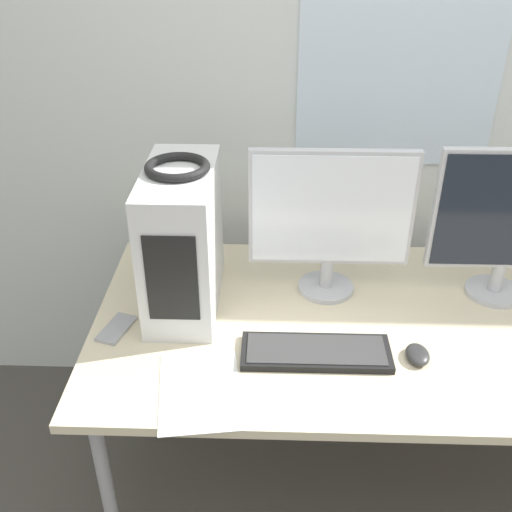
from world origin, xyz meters
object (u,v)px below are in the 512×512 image
at_px(monitor_right_near, 512,219).
at_px(keyboard, 316,352).
at_px(headphones, 177,167).
at_px(cell_phone, 117,329).
at_px(pc_tower, 183,240).
at_px(mouse, 417,354).
at_px(monitor_main, 331,217).

xyz_separation_m(monitor_right_near, keyboard, (-0.59, -0.32, -0.26)).
xyz_separation_m(headphones, cell_phone, (-0.19, -0.16, -0.45)).
bearing_deg(headphones, keyboard, -32.38).
relative_size(pc_tower, mouse, 4.78).
distance_m(monitor_right_near, mouse, 0.52).
bearing_deg(mouse, cell_phone, 173.37).
height_order(keyboard, mouse, mouse).
height_order(mouse, cell_phone, mouse).
height_order(keyboard, cell_phone, keyboard).
bearing_deg(monitor_right_near, headphones, -175.98).
bearing_deg(mouse, headphones, 159.19).
height_order(monitor_main, mouse, monitor_main).
distance_m(pc_tower, monitor_main, 0.46).
distance_m(headphones, monitor_main, 0.49).
bearing_deg(headphones, pc_tower, -90.00).
distance_m(pc_tower, monitor_right_near, 1.00).
bearing_deg(keyboard, cell_phone, 170.83).
relative_size(headphones, monitor_right_near, 0.37).
height_order(headphones, cell_phone, headphones).
height_order(monitor_main, keyboard, monitor_main).
bearing_deg(monitor_main, keyboard, -98.62).
distance_m(headphones, monitor_right_near, 1.01).
xyz_separation_m(headphones, monitor_right_near, (0.99, 0.07, -0.19)).
bearing_deg(cell_phone, pc_tower, 56.56).
xyz_separation_m(pc_tower, monitor_right_near, (0.99, 0.07, 0.05)).
distance_m(mouse, cell_phone, 0.88).
bearing_deg(pc_tower, monitor_right_near, 4.07).
xyz_separation_m(headphones, monitor_main, (0.45, 0.08, -0.19)).
xyz_separation_m(keyboard, mouse, (0.28, -0.01, 0.00)).
distance_m(pc_tower, cell_phone, 0.33).
bearing_deg(mouse, pc_tower, 159.25).
xyz_separation_m(monitor_right_near, cell_phone, (-1.18, -0.23, -0.27)).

